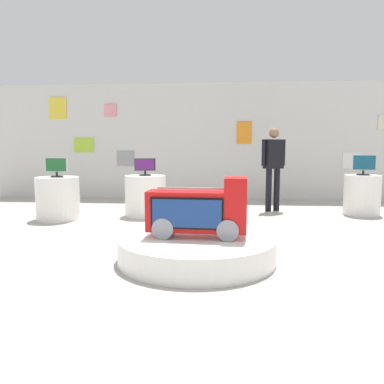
# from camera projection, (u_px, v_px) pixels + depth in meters

# --- Properties ---
(ground_plane) EXTENTS (30.00, 30.00, 0.00)m
(ground_plane) POSITION_uv_depth(u_px,v_px,m) (212.00, 251.00, 4.88)
(ground_plane) COLOR #B2ADA3
(back_wall_display) EXTENTS (11.54, 0.13, 2.87)m
(back_wall_display) POSITION_uv_depth(u_px,v_px,m) (218.00, 142.00, 9.57)
(back_wall_display) COLOR silver
(back_wall_display) RESTS_ON ground
(main_display_pedestal) EXTENTS (1.83, 1.83, 0.28)m
(main_display_pedestal) POSITION_uv_depth(u_px,v_px,m) (197.00, 249.00, 4.47)
(main_display_pedestal) COLOR white
(main_display_pedestal) RESTS_ON ground
(novelty_firetruck_tv) EXTENTS (1.15, 0.44, 0.70)m
(novelty_firetruck_tv) POSITION_uv_depth(u_px,v_px,m) (199.00, 213.00, 4.41)
(novelty_firetruck_tv) COLOR gray
(novelty_firetruck_tv) RESTS_ON main_display_pedestal
(display_pedestal_left_rear) EXTENTS (0.78, 0.78, 0.77)m
(display_pedestal_left_rear) POSITION_uv_depth(u_px,v_px,m) (145.00, 196.00, 7.35)
(display_pedestal_left_rear) COLOR white
(display_pedestal_left_rear) RESTS_ON ground
(tv_on_left_rear) EXTENTS (0.39, 0.22, 0.32)m
(tv_on_left_rear) POSITION_uv_depth(u_px,v_px,m) (145.00, 167.00, 7.28)
(tv_on_left_rear) COLOR black
(tv_on_left_rear) RESTS_ON display_pedestal_left_rear
(display_pedestal_center_rear) EXTENTS (0.68, 0.68, 0.77)m
(display_pedestal_center_rear) POSITION_uv_depth(u_px,v_px,m) (362.00, 195.00, 7.46)
(display_pedestal_center_rear) COLOR white
(display_pedestal_center_rear) RESTS_ON ground
(tv_on_center_rear) EXTENTS (0.43, 0.23, 0.39)m
(tv_on_center_rear) POSITION_uv_depth(u_px,v_px,m) (364.00, 165.00, 7.39)
(tv_on_center_rear) COLOR black
(tv_on_center_rear) RESTS_ON display_pedestal_center_rear
(display_pedestal_right_rear) EXTENTS (0.77, 0.77, 0.77)m
(display_pedestal_right_rear) POSITION_uv_depth(u_px,v_px,m) (58.00, 198.00, 6.99)
(display_pedestal_right_rear) COLOR white
(display_pedestal_right_rear) RESTS_ON ground
(tv_on_right_rear) EXTENTS (0.41, 0.22, 0.35)m
(tv_on_right_rear) POSITION_uv_depth(u_px,v_px,m) (56.00, 167.00, 6.92)
(tv_on_right_rear) COLOR black
(tv_on_right_rear) RESTS_ON display_pedestal_right_rear
(shopper_browsing_near_truck) EXTENTS (0.50, 0.36, 1.69)m
(shopper_browsing_near_truck) POSITION_uv_depth(u_px,v_px,m) (273.00, 163.00, 7.81)
(shopper_browsing_near_truck) COLOR black
(shopper_browsing_near_truck) RESTS_ON ground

